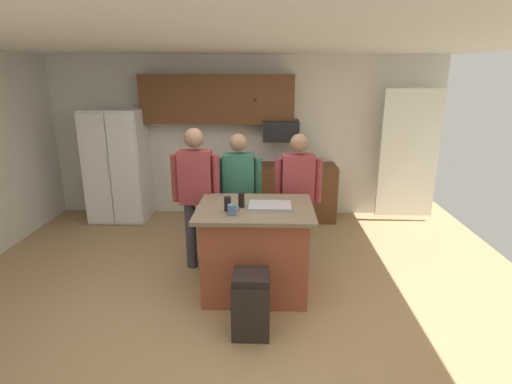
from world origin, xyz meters
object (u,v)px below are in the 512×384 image
object	(u,v)px
person_host_foreground	(298,191)
person_guest_right	(196,189)
glass_dark_ale	(241,200)
glass_pilsner	(228,204)
refrigerator	(118,165)
kitchen_island	(255,249)
person_elder_center	(239,189)
microwave_over_range	(281,130)
serving_tray	(270,206)
mug_blue_stoneware	(232,210)
trash_bin	(251,304)

from	to	relation	value
person_host_foreground	person_guest_right	distance (m)	1.23
glass_dark_ale	glass_pilsner	bearing A→B (deg)	-136.85
refrigerator	kitchen_island	xyz separation A→B (m)	(2.27, -2.25, -0.40)
refrigerator	glass_dark_ale	world-z (taller)	refrigerator
person_elder_center	glass_dark_ale	size ratio (longest dim) A/B	10.64
microwave_over_range	person_guest_right	bearing A→B (deg)	-119.85
person_elder_center	glass_pilsner	xyz separation A→B (m)	(-0.05, -0.94, 0.12)
glass_dark_ale	serving_tray	distance (m)	0.30
mug_blue_stoneware	serving_tray	size ratio (longest dim) A/B	0.28
person_elder_center	glass_pilsner	size ratio (longest dim) A/B	11.11
kitchen_island	person_elder_center	world-z (taller)	person_elder_center
person_guest_right	serving_tray	xyz separation A→B (m)	(0.87, -0.59, -0.00)
refrigerator	trash_bin	world-z (taller)	refrigerator
serving_tray	trash_bin	size ratio (longest dim) A/B	0.72
person_elder_center	glass_dark_ale	distance (m)	0.83
refrigerator	kitchen_island	bearing A→B (deg)	-44.72
refrigerator	mug_blue_stoneware	distance (m)	3.24
person_host_foreground	trash_bin	bearing A→B (deg)	15.80
person_elder_center	person_guest_right	distance (m)	0.56
kitchen_island	mug_blue_stoneware	distance (m)	0.63
glass_pilsner	mug_blue_stoneware	size ratio (longest dim) A/B	1.17
person_guest_right	glass_pilsner	xyz separation A→B (m)	(0.44, -0.68, 0.05)
person_host_foreground	person_guest_right	world-z (taller)	person_guest_right
person_elder_center	mug_blue_stoneware	xyz separation A→B (m)	(0.01, -1.06, 0.10)
person_host_foreground	glass_dark_ale	bearing A→B (deg)	-6.72
microwave_over_range	glass_pilsner	bearing A→B (deg)	-103.48
kitchen_island	person_elder_center	bearing A→B (deg)	105.83
person_host_foreground	trash_bin	distance (m)	1.69
refrigerator	person_guest_right	size ratio (longest dim) A/B	1.04
serving_tray	person_guest_right	bearing A→B (deg)	145.98
person_host_foreground	mug_blue_stoneware	distance (m)	1.21
microwave_over_range	kitchen_island	bearing A→B (deg)	-97.81
refrigerator	glass_pilsner	bearing A→B (deg)	-50.01
trash_bin	person_elder_center	bearing A→B (deg)	97.86
refrigerator	person_host_foreground	world-z (taller)	refrigerator
mug_blue_stoneware	trash_bin	world-z (taller)	mug_blue_stoneware
kitchen_island	glass_pilsner	bearing A→B (deg)	-154.39
refrigerator	serving_tray	xyz separation A→B (m)	(2.43, -2.29, 0.10)
person_host_foreground	glass_pilsner	bearing A→B (deg)	-7.57
person_guest_right	serving_tray	world-z (taller)	person_guest_right
microwave_over_range	mug_blue_stoneware	size ratio (longest dim) A/B	4.50
microwave_over_range	person_guest_right	world-z (taller)	person_guest_right
glass_pilsner	serving_tray	world-z (taller)	glass_pilsner
refrigerator	glass_dark_ale	xyz separation A→B (m)	(2.13, -2.26, 0.16)
kitchen_island	serving_tray	world-z (taller)	serving_tray
person_guest_right	kitchen_island	bearing A→B (deg)	0.00
microwave_over_range	person_host_foreground	xyz separation A→B (m)	(0.17, -1.66, -0.51)
person_guest_right	serving_tray	size ratio (longest dim) A/B	3.92
person_guest_right	glass_pilsner	distance (m)	0.82
person_elder_center	trash_bin	distance (m)	1.71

